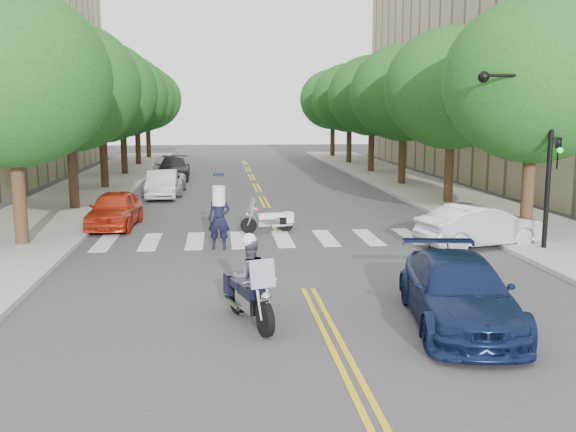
{
  "coord_description": "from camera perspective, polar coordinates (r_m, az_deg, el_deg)",
  "views": [
    {
      "loc": [
        -2.22,
        -15.8,
        4.55
      ],
      "look_at": [
        -0.12,
        3.69,
        1.3
      ],
      "focal_mm": 40.0,
      "sensor_mm": 36.0,
      "label": 1
    }
  ],
  "objects": [
    {
      "name": "tree_r_3",
      "position": [
        47.12,
        7.5,
        10.55
      ],
      "size": [
        6.4,
        6.4,
        8.45
      ],
      "color": "#382316",
      "rests_on": "ground"
    },
    {
      "name": "motorcycle_parked",
      "position": [
        24.07,
        -1.44,
        -0.38
      ],
      "size": [
        2.03,
        0.74,
        1.32
      ],
      "rotation": [
        0.0,
        0.0,
        1.77
      ],
      "color": "black",
      "rests_on": "ground"
    },
    {
      "name": "tree_l_2",
      "position": [
        38.39,
        -16.31,
        10.53
      ],
      "size": [
        6.4,
        6.4,
        8.45
      ],
      "color": "#382316",
      "rests_on": "ground"
    },
    {
      "name": "tree_l_3",
      "position": [
        46.28,
        -14.57,
        10.35
      ],
      "size": [
        6.4,
        6.4,
        8.45
      ],
      "color": "#382316",
      "rests_on": "ground"
    },
    {
      "name": "sidewalk_right",
      "position": [
        39.83,
        11.01,
        2.78
      ],
      "size": [
        5.0,
        60.0,
        0.15
      ],
      "primitive_type": "cube",
      "color": "#9E9991",
      "rests_on": "ground"
    },
    {
      "name": "parked_car_c",
      "position": [
        35.64,
        -10.93,
        2.94
      ],
      "size": [
        2.17,
        4.64,
        1.28
      ],
      "primitive_type": "imported",
      "rotation": [
        0.0,
        0.0,
        -0.01
      ],
      "color": "gray",
      "rests_on": "ground"
    },
    {
      "name": "tree_r_4",
      "position": [
        54.93,
        5.51,
        10.41
      ],
      "size": [
        6.4,
        6.4,
        8.45
      ],
      "color": "#382316",
      "rests_on": "ground"
    },
    {
      "name": "tree_l_4",
      "position": [
        54.21,
        -13.34,
        10.22
      ],
      "size": [
        6.4,
        6.4,
        8.45
      ],
      "color": "#382316",
      "rests_on": "ground"
    },
    {
      "name": "parked_car_a",
      "position": [
        25.91,
        -15.15,
        0.58
      ],
      "size": [
        1.93,
        4.32,
        1.44
      ],
      "primitive_type": "imported",
      "rotation": [
        0.0,
        0.0,
        -0.05
      ],
      "color": "red",
      "rests_on": "ground"
    },
    {
      "name": "parked_car_e",
      "position": [
        48.63,
        -10.95,
        4.56
      ],
      "size": [
        1.54,
        3.49,
        1.17
      ],
      "primitive_type": "imported",
      "rotation": [
        0.0,
        0.0,
        -0.05
      ],
      "color": "gray",
      "rests_on": "ground"
    },
    {
      "name": "tree_r_1",
      "position": [
        31.79,
        14.39,
        10.93
      ],
      "size": [
        6.4,
        6.4,
        8.45
      ],
      "color": "#382316",
      "rests_on": "ground"
    },
    {
      "name": "officer_standing",
      "position": [
        21.17,
        -6.14,
        -0.26
      ],
      "size": [
        0.81,
        0.6,
        2.03
      ],
      "primitive_type": "imported",
      "rotation": [
        0.0,
        0.0,
        -0.17
      ],
      "color": "black",
      "rests_on": "ground"
    },
    {
      "name": "motorcycle_police",
      "position": [
        13.86,
        -3.52,
        -5.96
      ],
      "size": [
        1.06,
        2.37,
        1.98
      ],
      "rotation": [
        0.0,
        0.0,
        3.44
      ],
      "color": "black",
      "rests_on": "ground"
    },
    {
      "name": "sedan_blue",
      "position": [
        14.16,
        14.91,
        -6.56
      ],
      "size": [
        2.74,
        5.27,
        1.46
      ],
      "primitive_type": "imported",
      "rotation": [
        0.0,
        0.0,
        -0.14
      ],
      "color": "#0F1A3F",
      "rests_on": "ground"
    },
    {
      "name": "tree_r_2",
      "position": [
        39.39,
        10.27,
        10.72
      ],
      "size": [
        6.4,
        6.4,
        8.45
      ],
      "color": "#382316",
      "rests_on": "ground"
    },
    {
      "name": "parked_car_d",
      "position": [
        43.11,
        -10.12,
        4.19
      ],
      "size": [
        2.22,
        5.17,
        1.48
      ],
      "primitive_type": "imported",
      "rotation": [
        0.0,
        0.0,
        0.03
      ],
      "color": "black",
      "rests_on": "ground"
    },
    {
      "name": "tree_l_0",
      "position": [
        22.8,
        -23.4,
        11.18
      ],
      "size": [
        6.4,
        6.4,
        8.45
      ],
      "color": "#382316",
      "rests_on": "ground"
    },
    {
      "name": "traffic_signal_pole",
      "position": [
        21.72,
        21.22,
        6.59
      ],
      "size": [
        2.82,
        0.42,
        6.0
      ],
      "color": "black",
      "rests_on": "ground"
    },
    {
      "name": "tree_l_5",
      "position": [
        62.16,
        -12.43,
        10.11
      ],
      "size": [
        6.4,
        6.4,
        8.45
      ],
      "color": "#382316",
      "rests_on": "ground"
    },
    {
      "name": "tree_r_0",
      "position": [
        24.45,
        21.05,
        11.15
      ],
      "size": [
        6.4,
        6.4,
        8.45
      ],
      "color": "#382316",
      "rests_on": "ground"
    },
    {
      "name": "tree_l_1",
      "position": [
        30.54,
        -18.94,
        10.79
      ],
      "size": [
        6.4,
        6.4,
        8.45
      ],
      "color": "#382316",
      "rests_on": "ground"
    },
    {
      "name": "sidewalk_left",
      "position": [
        38.76,
        -16.95,
        2.37
      ],
      "size": [
        5.0,
        60.0,
        0.15
      ],
      "primitive_type": "cube",
      "color": "#9E9991",
      "rests_on": "ground"
    },
    {
      "name": "parked_car_b",
      "position": [
        34.15,
        -11.14,
        2.78
      ],
      "size": [
        1.67,
        4.4,
        1.43
      ],
      "primitive_type": "imported",
      "rotation": [
        0.0,
        0.0,
        0.04
      ],
      "color": "silver",
      "rests_on": "ground"
    },
    {
      "name": "tree_r_5",
      "position": [
        62.79,
        4.02,
        10.3
      ],
      "size": [
        6.4,
        6.4,
        8.45
      ],
      "color": "#382316",
      "rests_on": "ground"
    },
    {
      "name": "ground",
      "position": [
        16.59,
        1.78,
        -6.51
      ],
      "size": [
        140.0,
        140.0,
        0.0
      ],
      "primitive_type": "plane",
      "color": "#38383A",
      "rests_on": "ground"
    },
    {
      "name": "convertible",
      "position": [
        22.41,
        16.74,
        -0.84
      ],
      "size": [
        4.59,
        2.59,
        1.43
      ],
      "primitive_type": "imported",
      "rotation": [
        0.0,
        0.0,
        1.83
      ],
      "color": "silver",
      "rests_on": "ground"
    }
  ]
}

